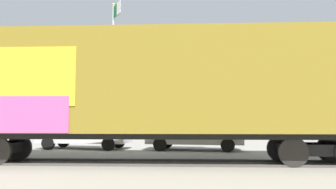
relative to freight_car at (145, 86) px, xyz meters
The scene contains 7 objects.
ground_plane 2.78m from the freight_car, behind, with size 260.00×260.00×0.00m, color gray.
track 2.64m from the freight_car, behind, with size 60.02×3.42×0.08m.
freight_car is the anchor object (origin of this frame).
flagpole 11.66m from the freight_car, 105.75° to the left, with size 0.81×1.44×9.50m.
hillside 75.35m from the freight_car, 90.69° to the left, with size 139.50×43.04×14.08m.
parked_car_white 7.20m from the freight_car, 121.68° to the left, with size 4.81×2.37×1.68m.
parked_car_silver 5.88m from the freight_car, 69.60° to the left, with size 4.89×2.53×1.83m.
Camera 1 is at (1.96, -11.33, 1.41)m, focal length 35.82 mm.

